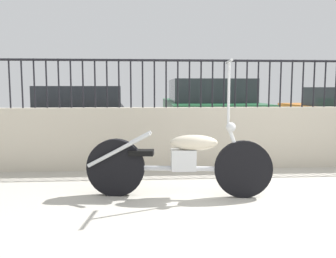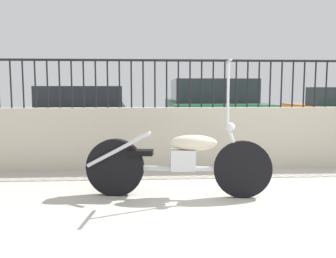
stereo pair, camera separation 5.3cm
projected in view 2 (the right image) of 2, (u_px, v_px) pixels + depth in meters
ground_plane at (327, 233)px, 3.23m from camera, size 40.00×40.00×0.00m
low_wall at (246, 138)px, 5.82m from camera, size 10.12×0.18×0.95m
fence_railing at (248, 75)px, 5.71m from camera, size 10.12×0.04×0.73m
motorcycle_silver at (170, 161)px, 4.28m from camera, size 2.12×0.56×1.56m
car_black at (83, 114)px, 8.48m from camera, size 2.28×4.54×1.28m
car_green at (209, 111)px, 8.56m from camera, size 1.92×4.25×1.43m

